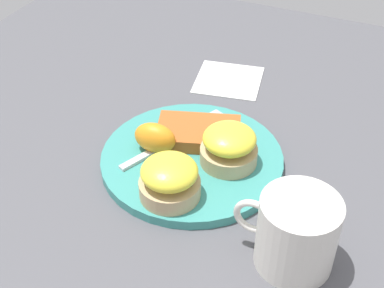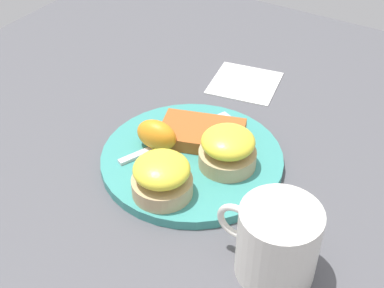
{
  "view_description": "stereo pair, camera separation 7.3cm",
  "coord_description": "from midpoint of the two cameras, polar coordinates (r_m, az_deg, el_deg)",
  "views": [
    {
      "loc": [
        -0.24,
        0.52,
        0.49
      ],
      "look_at": [
        0.0,
        0.0,
        0.03
      ],
      "focal_mm": 50.0,
      "sensor_mm": 36.0,
      "label": 1
    },
    {
      "loc": [
        -0.3,
        0.49,
        0.49
      ],
      "look_at": [
        0.0,
        0.0,
        0.03
      ],
      "focal_mm": 50.0,
      "sensor_mm": 36.0,
      "label": 2
    }
  ],
  "objects": [
    {
      "name": "ground_plane",
      "position": [
        0.75,
        -2.78,
        -2.14
      ],
      "size": [
        1.1,
        1.1,
        0.0
      ],
      "primitive_type": "plane",
      "color": "#4C4C51"
    },
    {
      "name": "hashbrown_patty",
      "position": [
        0.77,
        -2.03,
        1.1
      ],
      "size": [
        0.14,
        0.11,
        0.02
      ],
      "primitive_type": "cube",
      "rotation": [
        0.0,
        0.0,
        0.32
      ],
      "color": "#A75423",
      "rests_on": "plate"
    },
    {
      "name": "fork",
      "position": [
        0.78,
        -3.85,
        0.77
      ],
      "size": [
        0.09,
        0.18,
        0.0
      ],
      "color": "silver",
      "rests_on": "plate"
    },
    {
      "name": "sandwich_benedict_right",
      "position": [
        0.72,
        1.07,
        -0.35
      ],
      "size": [
        0.08,
        0.08,
        0.06
      ],
      "color": "tan",
      "rests_on": "plate"
    },
    {
      "name": "napkin",
      "position": [
        0.93,
        1.66,
        6.82
      ],
      "size": [
        0.13,
        0.13,
        0.0
      ],
      "primitive_type": "cube",
      "rotation": [
        0.0,
        0.0,
        0.19
      ],
      "color": "white",
      "rests_on": "ground_plane"
    },
    {
      "name": "cup",
      "position": [
        0.6,
        7.6,
        -9.54
      ],
      "size": [
        0.12,
        0.09,
        0.09
      ],
      "color": "silver",
      "rests_on": "ground_plane"
    },
    {
      "name": "sandwich_benedict_left",
      "position": [
        0.67,
        -5.55,
        -3.89
      ],
      "size": [
        0.08,
        0.08,
        0.06
      ],
      "color": "tan",
      "rests_on": "plate"
    },
    {
      "name": "plate",
      "position": [
        0.75,
        -2.8,
        -1.73
      ],
      "size": [
        0.25,
        0.25,
        0.01
      ],
      "primitive_type": "cylinder",
      "color": "teal",
      "rests_on": "ground_plane"
    },
    {
      "name": "orange_wedge",
      "position": [
        0.74,
        -6.79,
        0.55
      ],
      "size": [
        0.06,
        0.04,
        0.04
      ],
      "primitive_type": "ellipsoid",
      "rotation": [
        0.0,
        0.0,
        0.06
      ],
      "color": "orange",
      "rests_on": "plate"
    }
  ]
}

